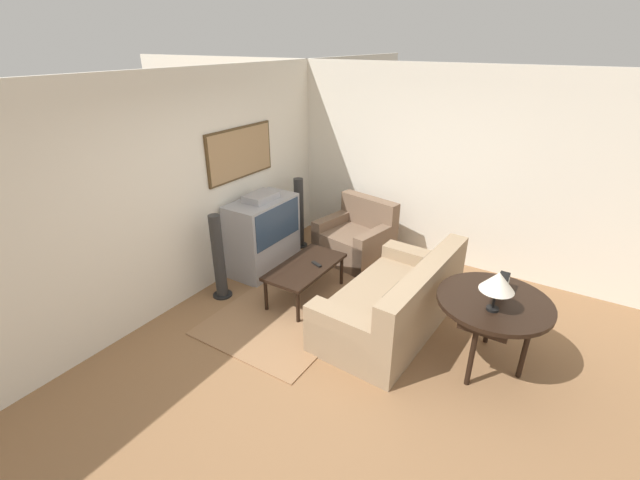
% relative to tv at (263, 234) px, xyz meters
% --- Properties ---
extents(ground_plane, '(12.00, 12.00, 0.00)m').
position_rel_tv_xyz_m(ground_plane, '(-0.98, -1.78, -0.53)').
color(ground_plane, '#8E6642').
extents(wall_back, '(12.00, 0.10, 2.70)m').
position_rel_tv_xyz_m(wall_back, '(-0.97, 0.35, 0.83)').
color(wall_back, silver).
rests_on(wall_back, ground_plane).
extents(wall_right, '(0.06, 12.00, 2.70)m').
position_rel_tv_xyz_m(wall_right, '(1.65, -1.78, 0.82)').
color(wall_right, silver).
rests_on(wall_right, ground_plane).
extents(area_rug, '(2.51, 1.45, 0.01)m').
position_rel_tv_xyz_m(area_rug, '(-0.41, -0.94, -0.52)').
color(area_rug, '#99704C').
rests_on(area_rug, ground_plane).
extents(tv, '(1.00, 0.55, 1.12)m').
position_rel_tv_xyz_m(tv, '(0.00, 0.00, 0.00)').
color(tv, '#9E9EA3').
rests_on(tv, ground_plane).
extents(couch, '(1.96, 1.09, 0.86)m').
position_rel_tv_xyz_m(couch, '(-0.28, -2.09, -0.23)').
color(couch, '#9E8466').
rests_on(couch, ground_plane).
extents(armchair, '(1.00, 1.08, 0.88)m').
position_rel_tv_xyz_m(armchair, '(0.95, -0.95, -0.23)').
color(armchair, brown).
rests_on(armchair, ground_plane).
extents(coffee_table, '(1.09, 0.56, 0.45)m').
position_rel_tv_xyz_m(coffee_table, '(-0.31, -0.91, -0.12)').
color(coffee_table, black).
rests_on(coffee_table, ground_plane).
extents(console_table, '(1.06, 1.06, 0.76)m').
position_rel_tv_xyz_m(console_table, '(-0.38, -3.11, 0.16)').
color(console_table, black).
rests_on(console_table, ground_plane).
extents(table_lamp, '(0.30, 0.30, 0.39)m').
position_rel_tv_xyz_m(table_lamp, '(-0.56, -3.12, 0.52)').
color(table_lamp, black).
rests_on(table_lamp, console_table).
extents(mantel_clock, '(0.17, 0.10, 0.18)m').
position_rel_tv_xyz_m(mantel_clock, '(-0.20, -3.12, 0.32)').
color(mantel_clock, black).
rests_on(mantel_clock, console_table).
extents(remote, '(0.10, 0.17, 0.02)m').
position_rel_tv_xyz_m(remote, '(-0.23, -1.02, -0.06)').
color(remote, black).
rests_on(remote, coffee_table).
extents(speaker_tower_left, '(0.24, 0.24, 1.10)m').
position_rel_tv_xyz_m(speaker_tower_left, '(-0.86, -0.00, -0.00)').
color(speaker_tower_left, black).
rests_on(speaker_tower_left, ground_plane).
extents(speaker_tower_right, '(0.24, 0.24, 1.10)m').
position_rel_tv_xyz_m(speaker_tower_right, '(0.86, -0.00, -0.00)').
color(speaker_tower_right, black).
rests_on(speaker_tower_right, ground_plane).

